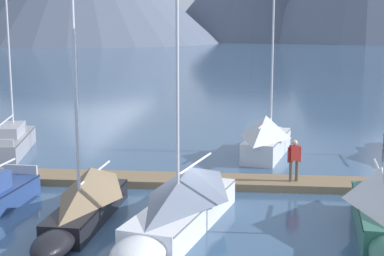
{
  "coord_description": "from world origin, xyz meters",
  "views": [
    {
      "loc": [
        2.3,
        -18.85,
        6.53
      ],
      "look_at": [
        0.0,
        6.0,
        2.0
      ],
      "focal_mm": 54.1,
      "sensor_mm": 36.0,
      "label": 1
    }
  ],
  "objects_px": {
    "sailboat_far_berth": "(268,136)",
    "person_on_dock": "(294,158)",
    "sailboat_nearest_berth": "(12,140)",
    "sailboat_mid_dock_starboard": "(182,202)",
    "sailboat_mid_dock_port": "(86,198)",
    "sailboat_outer_slip": "(382,206)"
  },
  "relations": [
    {
      "from": "person_on_dock",
      "to": "sailboat_far_berth",
      "type": "bearing_deg",
      "value": 98.18
    },
    {
      "from": "sailboat_mid_dock_starboard",
      "to": "sailboat_outer_slip",
      "type": "relative_size",
      "value": 0.92
    },
    {
      "from": "sailboat_far_berth",
      "to": "sailboat_mid_dock_port",
      "type": "bearing_deg",
      "value": -121.21
    },
    {
      "from": "sailboat_mid_dock_port",
      "to": "sailboat_outer_slip",
      "type": "distance_m",
      "value": 9.48
    },
    {
      "from": "sailboat_nearest_berth",
      "to": "sailboat_outer_slip",
      "type": "relative_size",
      "value": 0.98
    },
    {
      "from": "sailboat_nearest_berth",
      "to": "person_on_dock",
      "type": "distance_m",
      "value": 15.07
    },
    {
      "from": "sailboat_far_berth",
      "to": "sailboat_outer_slip",
      "type": "relative_size",
      "value": 1.07
    },
    {
      "from": "sailboat_far_berth",
      "to": "sailboat_outer_slip",
      "type": "bearing_deg",
      "value": -73.99
    },
    {
      "from": "sailboat_nearest_berth",
      "to": "sailboat_mid_dock_starboard",
      "type": "relative_size",
      "value": 1.07
    },
    {
      "from": "sailboat_far_berth",
      "to": "sailboat_nearest_berth",
      "type": "bearing_deg",
      "value": -179.11
    },
    {
      "from": "sailboat_mid_dock_port",
      "to": "sailboat_mid_dock_starboard",
      "type": "xyz_separation_m",
      "value": [
        3.23,
        -0.35,
        0.08
      ]
    },
    {
      "from": "sailboat_mid_dock_port",
      "to": "sailboat_far_berth",
      "type": "height_order",
      "value": "sailboat_far_berth"
    },
    {
      "from": "sailboat_far_berth",
      "to": "sailboat_mid_dock_starboard",
      "type": "bearing_deg",
      "value": -106.05
    },
    {
      "from": "sailboat_far_berth",
      "to": "person_on_dock",
      "type": "xyz_separation_m",
      "value": [
        0.84,
        -5.84,
        0.26
      ]
    },
    {
      "from": "sailboat_mid_dock_starboard",
      "to": "sailboat_far_berth",
      "type": "xyz_separation_m",
      "value": [
        3.12,
        10.83,
        0.11
      ]
    },
    {
      "from": "person_on_dock",
      "to": "sailboat_mid_dock_starboard",
      "type": "bearing_deg",
      "value": -128.4
    },
    {
      "from": "sailboat_mid_dock_port",
      "to": "sailboat_far_berth",
      "type": "bearing_deg",
      "value": 58.79
    },
    {
      "from": "sailboat_mid_dock_starboard",
      "to": "sailboat_outer_slip",
      "type": "height_order",
      "value": "sailboat_outer_slip"
    },
    {
      "from": "sailboat_outer_slip",
      "to": "person_on_dock",
      "type": "height_order",
      "value": "sailboat_outer_slip"
    },
    {
      "from": "sailboat_mid_dock_starboard",
      "to": "sailboat_far_berth",
      "type": "relative_size",
      "value": 0.86
    },
    {
      "from": "sailboat_mid_dock_starboard",
      "to": "person_on_dock",
      "type": "xyz_separation_m",
      "value": [
        3.96,
        4.99,
        0.37
      ]
    },
    {
      "from": "sailboat_mid_dock_port",
      "to": "sailboat_mid_dock_starboard",
      "type": "height_order",
      "value": "sailboat_mid_dock_port"
    }
  ]
}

